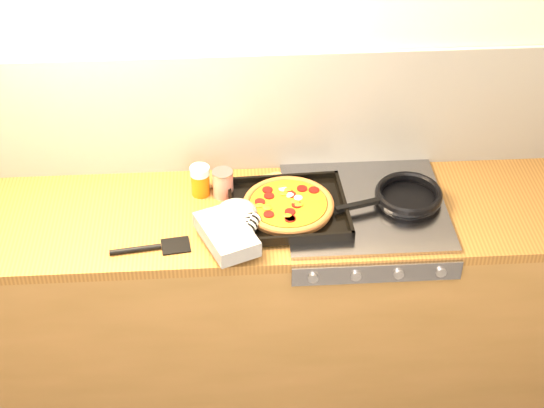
{
  "coord_description": "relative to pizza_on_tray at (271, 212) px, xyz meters",
  "views": [
    {
      "loc": [
        -0.05,
        -1.33,
        2.83
      ],
      "look_at": [
        0.1,
        1.08,
        0.95
      ],
      "focal_mm": 55.0,
      "sensor_mm": 36.0,
      "label": 1
    }
  ],
  "objects": [
    {
      "name": "wooden_spoon",
      "position": [
        -0.05,
        0.26,
        -0.04
      ],
      "size": [
        0.3,
        0.09,
        0.02
      ],
      "color": "#AA8748",
      "rests_on": "counter_run"
    },
    {
      "name": "counter_run",
      "position": [
        -0.09,
        0.06,
        -0.5
      ],
      "size": [
        3.2,
        0.62,
        0.9
      ],
      "color": "olive",
      "rests_on": "ground"
    },
    {
      "name": "stovetop",
      "position": [
        0.36,
        0.06,
        -0.04
      ],
      "size": [
        0.6,
        0.56,
        0.02
      ],
      "primitive_type": "cube",
      "color": "gray",
      "rests_on": "counter_run"
    },
    {
      "name": "black_spatula",
      "position": [
        -0.43,
        -0.13,
        -0.04
      ],
      "size": [
        0.29,
        0.1,
        0.02
      ],
      "color": "black",
      "rests_on": "counter_run"
    },
    {
      "name": "pizza_on_tray",
      "position": [
        0.0,
        0.0,
        0.0
      ],
      "size": [
        0.57,
        0.51,
        0.07
      ],
      "color": "black",
      "rests_on": "stovetop"
    },
    {
      "name": "frying_pan",
      "position": [
        0.51,
        0.08,
        -0.01
      ],
      "size": [
        0.44,
        0.31,
        0.04
      ],
      "color": "black",
      "rests_on": "stovetop"
    },
    {
      "name": "juice_glass",
      "position": [
        -0.26,
        0.19,
        0.02
      ],
      "size": [
        0.09,
        0.09,
        0.12
      ],
      "color": "orange",
      "rests_on": "counter_run"
    },
    {
      "name": "room_shell",
      "position": [
        -0.09,
        0.35,
        0.2
      ],
      "size": [
        3.2,
        3.2,
        3.2
      ],
      "color": "white",
      "rests_on": "ground"
    },
    {
      "name": "tomato_can",
      "position": [
        -0.17,
        0.17,
        0.01
      ],
      "size": [
        0.1,
        0.1,
        0.11
      ],
      "color": "#A41C0D",
      "rests_on": "counter_run"
    }
  ]
}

